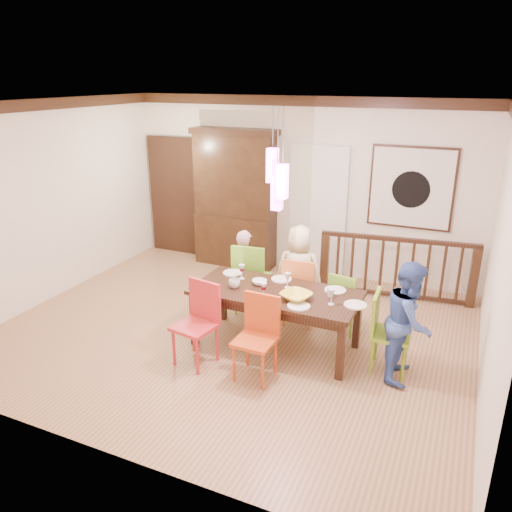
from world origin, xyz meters
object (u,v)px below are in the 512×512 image
at_px(chair_far_left, 252,272).
at_px(person_end_right, 409,321).
at_px(china_hutch, 235,199).
at_px(chair_end_right, 392,328).
at_px(person_far_left, 245,270).
at_px(balustrade, 396,267).
at_px(person_far_mid, 299,272).
at_px(dining_table, 276,297).

relative_size(chair_far_left, person_end_right, 0.76).
distance_m(china_hutch, person_end_right, 4.14).
height_order(china_hutch, person_end_right, china_hutch).
relative_size(chair_end_right, person_end_right, 0.69).
xyz_separation_m(chair_far_left, person_far_left, (-0.12, -0.01, 0.01)).
height_order(chair_far_left, chair_end_right, chair_far_left).
height_order(balustrade, person_far_mid, person_far_mid).
relative_size(chair_far_left, person_far_mid, 0.78).
xyz_separation_m(chair_end_right, person_far_left, (-2.19, 0.78, 0.06)).
bearing_deg(dining_table, person_end_right, -0.57).
distance_m(chair_far_left, china_hutch, 2.02).
distance_m(chair_far_left, person_end_right, 2.40).
relative_size(dining_table, person_far_left, 1.70).
xyz_separation_m(china_hutch, balustrade, (2.85, -0.35, -0.69)).
bearing_deg(china_hutch, person_far_mid, -41.85).
bearing_deg(chair_far_left, person_far_mid, -179.88).
xyz_separation_m(dining_table, china_hutch, (-1.72, 2.42, 0.53)).
relative_size(dining_table, chair_far_left, 1.97).
height_order(balustrade, person_end_right, person_end_right).
distance_m(dining_table, balustrade, 2.37).
relative_size(chair_end_right, balustrade, 0.41).
height_order(chair_far_left, person_far_left, person_far_left).
height_order(chair_end_right, person_far_left, person_far_left).
distance_m(balustrade, person_far_left, 2.30).
xyz_separation_m(balustrade, person_far_mid, (-1.14, -1.18, 0.16)).
distance_m(chair_end_right, person_end_right, 0.24).
bearing_deg(china_hutch, dining_table, -54.55).
xyz_separation_m(person_far_left, person_end_right, (2.37, -0.83, 0.09)).
distance_m(dining_table, chair_far_left, 1.05).
bearing_deg(person_far_mid, balustrade, -143.05).
distance_m(chair_end_right, person_far_mid, 1.66).
height_order(chair_far_left, balustrade, chair_far_left).
bearing_deg(chair_far_left, balustrade, -152.05).
bearing_deg(chair_end_right, person_far_left, 67.25).
bearing_deg(balustrade, chair_end_right, -89.43).
distance_m(china_hutch, person_far_left, 1.96).
bearing_deg(person_far_mid, china_hutch, -51.02).
height_order(chair_end_right, person_end_right, person_end_right).
distance_m(dining_table, china_hutch, 3.02).
xyz_separation_m(chair_far_left, person_end_right, (2.25, -0.84, 0.09)).
distance_m(balustrade, person_far_mid, 1.65).
distance_m(chair_far_left, balustrade, 2.20).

